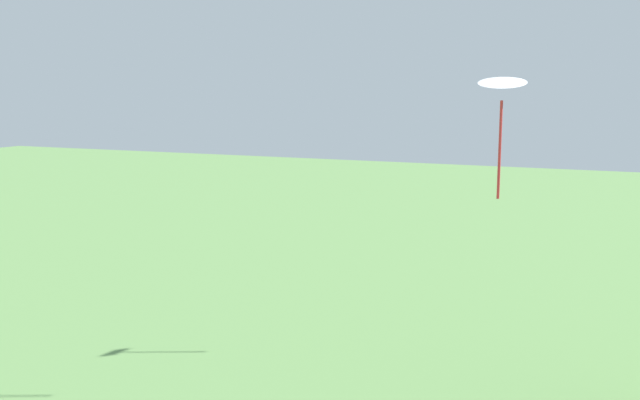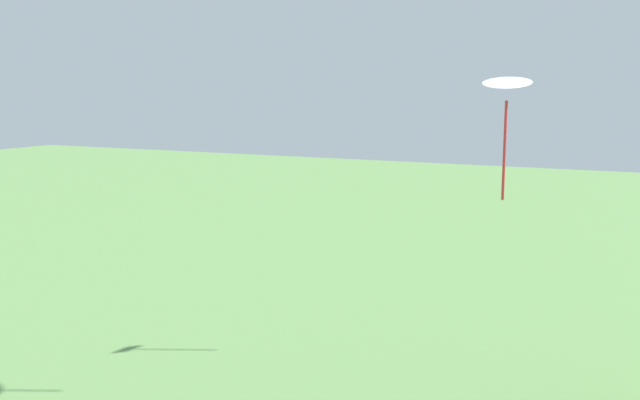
# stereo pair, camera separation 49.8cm
# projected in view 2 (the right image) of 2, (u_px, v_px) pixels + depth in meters

# --- Properties ---
(kite_white_delta) EXTENTS (0.95, 0.94, 2.23)m
(kite_white_delta) POSITION_uv_depth(u_px,v_px,m) (507.00, 87.00, 12.36)
(kite_white_delta) COLOR white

